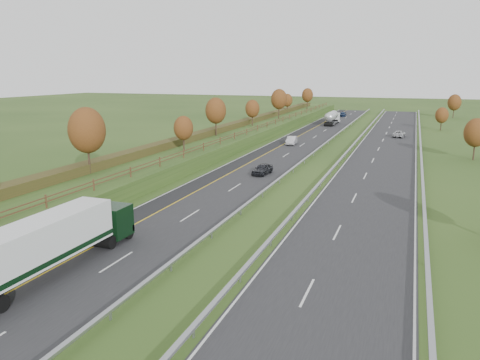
# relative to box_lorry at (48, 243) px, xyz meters

# --- Properties ---
(ground) EXTENTS (400.00, 400.00, 0.00)m
(ground) POSITION_rel_box_lorry_xyz_m (9.56, 47.53, -2.33)
(ground) COLOR #2A4418
(ground) RESTS_ON ground
(near_carriageway) EXTENTS (10.50, 200.00, 0.04)m
(near_carriageway) POSITION_rel_box_lorry_xyz_m (1.56, 52.53, -2.31)
(near_carriageway) COLOR black
(near_carriageway) RESTS_ON ground
(far_carriageway) EXTENTS (10.50, 200.00, 0.04)m
(far_carriageway) POSITION_rel_box_lorry_xyz_m (18.06, 52.53, -2.31)
(far_carriageway) COLOR black
(far_carriageway) RESTS_ON ground
(hard_shoulder) EXTENTS (3.00, 200.00, 0.04)m
(hard_shoulder) POSITION_rel_box_lorry_xyz_m (-2.19, 52.53, -2.31)
(hard_shoulder) COLOR black
(hard_shoulder) RESTS_ON ground
(lane_markings) EXTENTS (26.75, 200.00, 0.01)m
(lane_markings) POSITION_rel_box_lorry_xyz_m (7.96, 52.41, -2.28)
(lane_markings) COLOR silver
(lane_markings) RESTS_ON near_carriageway
(embankment_left) EXTENTS (12.00, 200.00, 2.00)m
(embankment_left) POSITION_rel_box_lorry_xyz_m (-11.44, 52.53, -1.33)
(embankment_left) COLOR #2A4418
(embankment_left) RESTS_ON ground
(hedge_left) EXTENTS (2.20, 180.00, 1.10)m
(hedge_left) POSITION_rel_box_lorry_xyz_m (-13.44, 52.53, 0.22)
(hedge_left) COLOR #363817
(hedge_left) RESTS_ON embankment_left
(fence_left) EXTENTS (0.12, 189.06, 1.20)m
(fence_left) POSITION_rel_box_lorry_xyz_m (-6.94, 52.11, 0.40)
(fence_left) COLOR #422B19
(fence_left) RESTS_ON embankment_left
(median_barrier_near) EXTENTS (0.32, 200.00, 0.71)m
(median_barrier_near) POSITION_rel_box_lorry_xyz_m (7.26, 52.53, -1.72)
(median_barrier_near) COLOR gray
(median_barrier_near) RESTS_ON ground
(median_barrier_far) EXTENTS (0.32, 200.00, 0.71)m
(median_barrier_far) POSITION_rel_box_lorry_xyz_m (12.36, 52.53, -1.72)
(median_barrier_far) COLOR gray
(median_barrier_far) RESTS_ON ground
(outer_barrier_far) EXTENTS (0.32, 200.00, 0.71)m
(outer_barrier_far) POSITION_rel_box_lorry_xyz_m (23.86, 52.53, -1.71)
(outer_barrier_far) COLOR gray
(outer_barrier_far) RESTS_ON ground
(trees_left) EXTENTS (6.64, 164.30, 7.66)m
(trees_left) POSITION_rel_box_lorry_xyz_m (-11.08, 49.16, 4.04)
(trees_left) COLOR #2D2116
(trees_left) RESTS_ON embankment_left
(trees_far) EXTENTS (8.45, 118.60, 7.12)m
(trees_far) POSITION_rel_box_lorry_xyz_m (31.36, 81.74, 1.92)
(trees_far) COLOR #2D2116
(trees_far) RESTS_ON ground
(box_lorry) EXTENTS (2.58, 16.28, 4.06)m
(box_lorry) POSITION_rel_box_lorry_xyz_m (0.00, 0.00, 0.00)
(box_lorry) COLOR black
(box_lorry) RESTS_ON near_carriageway
(road_tanker) EXTENTS (2.40, 11.22, 3.46)m
(road_tanker) POSITION_rel_box_lorry_xyz_m (2.13, 101.61, -0.47)
(road_tanker) COLOR silver
(road_tanker) RESTS_ON near_carriageway
(car_dark_near) EXTENTS (2.17, 4.39, 1.44)m
(car_dark_near) POSITION_rel_box_lorry_xyz_m (3.69, 35.74, -1.57)
(car_dark_near) COLOR black
(car_dark_near) RESTS_ON near_carriageway
(car_silver_mid) EXTENTS (2.05, 4.82, 1.55)m
(car_silver_mid) POSITION_rel_box_lorry_xyz_m (0.79, 63.35, -1.52)
(car_silver_mid) COLOR #B1B0B5
(car_silver_mid) RESTS_ON near_carriageway
(car_small_far) EXTENTS (1.96, 4.64, 1.34)m
(car_small_far) POSITION_rel_box_lorry_xyz_m (1.45, 125.81, -1.62)
(car_small_far) COLOR #162544
(car_small_far) RESTS_ON near_carriageway
(car_oncoming) EXTENTS (2.77, 5.07, 1.35)m
(car_oncoming) POSITION_rel_box_lorry_xyz_m (19.70, 81.58, -1.62)
(car_oncoming) COLOR #B1B2B6
(car_oncoming) RESTS_ON far_carriageway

